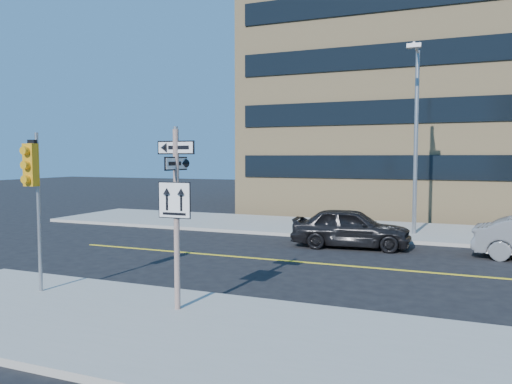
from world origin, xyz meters
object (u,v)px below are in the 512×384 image
at_px(sign_pole, 176,207).
at_px(traffic_signal, 33,178).
at_px(parked_car_a, 351,228).
at_px(streetlight_a, 416,129).

bearing_deg(sign_pole, traffic_signal, -177.89).
xyz_separation_m(sign_pole, parked_car_a, (1.90, 9.88, -1.66)).
xyz_separation_m(parked_car_a, streetlight_a, (2.10, 3.39, 3.97)).
distance_m(traffic_signal, streetlight_a, 15.72).
height_order(sign_pole, streetlight_a, streetlight_a).
relative_size(parked_car_a, streetlight_a, 0.57).
xyz_separation_m(sign_pole, streetlight_a, (4.00, 13.27, 2.32)).
bearing_deg(parked_car_a, sign_pole, 163.64).
distance_m(traffic_signal, parked_car_a, 11.85).
distance_m(sign_pole, streetlight_a, 14.05).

